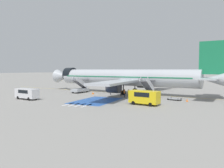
{
  "coord_description": "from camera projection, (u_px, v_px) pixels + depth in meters",
  "views": [
    {
      "loc": [
        18.64,
        -51.4,
        5.95
      ],
      "look_at": [
        -2.51,
        -3.83,
        2.48
      ],
      "focal_mm": 35.0,
      "sensor_mm": 36.0,
      "label": 1
    }
  ],
  "objects": [
    {
      "name": "ground_plane",
      "position": [
        127.0,
        93.0,
        54.82
      ],
      "size": [
        600.0,
        600.0,
        0.0
      ],
      "primitive_type": "plane",
      "color": "gray"
    },
    {
      "name": "apron_leadline_yellow",
      "position": [
        123.0,
        93.0,
        54.67
      ],
      "size": [
        80.18,
        10.9,
        0.01
      ],
      "primitive_type": "cube",
      "rotation": [
        0.0,
        0.0,
        1.44
      ],
      "color": "gold",
      "rests_on": "ground_plane"
    },
    {
      "name": "apron_stand_patch_blue",
      "position": [
        96.0,
        101.0,
        41.63
      ],
      "size": [
        6.94,
        11.25,
        0.01
      ],
      "primitive_type": "cube",
      "color": "#2856A8",
      "rests_on": "ground_plane"
    },
    {
      "name": "apron_walkway_bar_0",
      "position": [
        68.0,
        104.0,
        37.39
      ],
      "size": [
        0.44,
        3.6,
        0.01
      ],
      "primitive_type": "cube",
      "color": "silver",
      "rests_on": "ground_plane"
    },
    {
      "name": "apron_walkway_bar_1",
      "position": [
        74.0,
        105.0,
        36.9
      ],
      "size": [
        0.44,
        3.6,
        0.01
      ],
      "primitive_type": "cube",
      "color": "silver",
      "rests_on": "ground_plane"
    },
    {
      "name": "apron_walkway_bar_2",
      "position": [
        80.0,
        105.0,
        36.41
      ],
      "size": [
        0.44,
        3.6,
        0.01
      ],
      "primitive_type": "cube",
      "color": "silver",
      "rests_on": "ground_plane"
    },
    {
      "name": "apron_walkway_bar_3",
      "position": [
        87.0,
        106.0,
        35.93
      ],
      "size": [
        0.44,
        3.6,
        0.01
      ],
      "primitive_type": "cube",
      "color": "silver",
      "rests_on": "ground_plane"
    },
    {
      "name": "airliner",
      "position": [
        126.0,
        78.0,
        54.07
      ],
      "size": [
        47.41,
        36.95,
        11.64
      ],
      "rotation": [
        0.0,
        0.0,
        1.44
      ],
      "color": "#B7BCC4",
      "rests_on": "ground_plane"
    },
    {
      "name": "boarding_stairs_forward",
      "position": [
        80.0,
        89.0,
        56.03
      ],
      "size": [
        2.82,
        5.44,
        4.12
      ],
      "rotation": [
        0.0,
        0.0,
        -0.13
      ],
      "color": "#ADB2BA",
      "rests_on": "ground_plane"
    },
    {
      "name": "boarding_stairs_aft",
      "position": [
        147.0,
        93.0,
        46.4
      ],
      "size": [
        2.82,
        5.44,
        4.43
      ],
      "rotation": [
        0.0,
        0.0,
        -0.13
      ],
      "color": "#ADB2BA",
      "rests_on": "ground_plane"
    },
    {
      "name": "fuel_tanker",
      "position": [
        173.0,
        82.0,
        75.57
      ],
      "size": [
        3.25,
        10.37,
        3.21
      ],
      "rotation": [
        0.0,
        0.0,
        0.07
      ],
      "color": "#38383D",
      "rests_on": "ground_plane"
    },
    {
      "name": "service_van_0",
      "position": [
        144.0,
        96.0,
        36.59
      ],
      "size": [
        5.33,
        2.92,
        2.4
      ],
      "rotation": [
        0.0,
        0.0,
        1.38
      ],
      "color": "yellow",
      "rests_on": "ground_plane"
    },
    {
      "name": "service_van_1",
      "position": [
        27.0,
        93.0,
        43.28
      ],
      "size": [
        5.64,
        2.61,
        2.14
      ],
      "rotation": [
        0.0,
        0.0,
        1.42
      ],
      "color": "silver",
      "rests_on": "ground_plane"
    },
    {
      "name": "baggage_cart",
      "position": [
        174.0,
        99.0,
        42.36
      ],
      "size": [
        2.95,
        2.27,
        0.87
      ],
      "rotation": [
        0.0,
        0.0,
        4.38
      ],
      "color": "gray",
      "rests_on": "ground_plane"
    },
    {
      "name": "ground_crew_0",
      "position": [
        121.0,
        91.0,
        49.8
      ],
      "size": [
        0.46,
        0.47,
        1.7
      ],
      "rotation": [
        0.0,
        0.0,
        2.31
      ],
      "color": "#2D2D33",
      "rests_on": "ground_plane"
    },
    {
      "name": "ground_crew_1",
      "position": [
        110.0,
        90.0,
        51.73
      ],
      "size": [
        0.41,
        0.49,
        1.71
      ],
      "rotation": [
        0.0,
        0.0,
        5.23
      ],
      "color": "#191E38",
      "rests_on": "ground_plane"
    },
    {
      "name": "ground_crew_2",
      "position": [
        129.0,
        93.0,
        46.77
      ],
      "size": [
        0.46,
        0.29,
        1.71
      ],
      "rotation": [
        0.0,
        0.0,
        3.0
      ],
      "color": "#191E38",
      "rests_on": "ground_plane"
    },
    {
      "name": "ground_crew_3",
      "position": [
        124.0,
        92.0,
        47.33
      ],
      "size": [
        0.29,
        0.46,
        1.7
      ],
      "rotation": [
        0.0,
        0.0,
        4.85
      ],
      "color": "#191E38",
      "rests_on": "ground_plane"
    },
    {
      "name": "traffic_cone_0",
      "position": [
        187.0,
        100.0,
        40.57
      ],
      "size": [
        0.48,
        0.48,
        0.53
      ],
      "color": "orange",
      "rests_on": "ground_plane"
    },
    {
      "name": "traffic_cone_1",
      "position": [
        93.0,
        93.0,
        52.73
      ],
      "size": [
        0.61,
        0.61,
        0.68
      ],
      "color": "orange",
      "rests_on": "ground_plane"
    }
  ]
}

